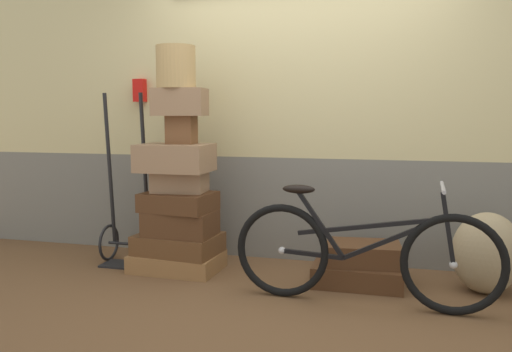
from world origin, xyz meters
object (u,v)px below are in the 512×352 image
object	(u,v)px
luggage_trolley	(128,225)
suitcase_3	(179,202)
suitcase_1	(178,244)
suitcase_8	(358,275)
bicycle	(362,254)
suitcase_4	(180,181)
suitcase_5	(175,158)
burlap_sack	(487,253)
suitcase_6	(181,130)
wicker_basket	(176,67)
suitcase_2	(181,223)
suitcase_0	(177,261)
suitcase_9	(363,254)
suitcase_7	(180,102)

from	to	relation	value
luggage_trolley	suitcase_3	bearing A→B (deg)	-11.27
suitcase_1	suitcase_8	distance (m)	1.43
luggage_trolley	bicycle	distance (m)	2.03
suitcase_1	suitcase_4	size ratio (longest dim) A/B	1.56
suitcase_1	suitcase_5	xyz separation A→B (m)	(-0.00, -0.02, 0.69)
suitcase_8	burlap_sack	distance (m)	0.90
suitcase_3	suitcase_4	size ratio (longest dim) A/B	1.32
suitcase_3	bicycle	world-z (taller)	bicycle
suitcase_6	wicker_basket	distance (m)	0.48
luggage_trolley	suitcase_6	bearing A→B (deg)	-7.79
suitcase_2	suitcase_8	size ratio (longest dim) A/B	0.82
suitcase_0	suitcase_9	size ratio (longest dim) A/B	1.29
suitcase_1	wicker_basket	distance (m)	1.39
suitcase_2	burlap_sack	bearing A→B (deg)	4.01
suitcase_0	burlap_sack	distance (m)	2.32
burlap_sack	suitcase_8	bearing A→B (deg)	-176.66
suitcase_4	wicker_basket	size ratio (longest dim) A/B	1.27
suitcase_2	suitcase_4	size ratio (longest dim) A/B	1.29
suitcase_2	suitcase_5	xyz separation A→B (m)	(-0.04, 0.00, 0.52)
suitcase_4	suitcase_5	distance (m)	0.20
suitcase_2	wicker_basket	size ratio (longest dim) A/B	1.64
suitcase_3	bicycle	bearing A→B (deg)	-9.12
suitcase_2	suitcase_7	bearing A→B (deg)	96.15
suitcase_3	burlap_sack	bearing A→B (deg)	7.68
suitcase_1	suitcase_4	distance (m)	0.50
suitcase_6	luggage_trolley	xyz separation A→B (m)	(-0.53, 0.07, -0.80)
suitcase_1	suitcase_8	bearing A→B (deg)	5.60
luggage_trolley	burlap_sack	world-z (taller)	luggage_trolley
suitcase_2	suitcase_4	world-z (taller)	suitcase_4
suitcase_7	suitcase_6	bearing A→B (deg)	28.31
suitcase_8	bicycle	bearing A→B (deg)	-83.02
burlap_sack	bicycle	size ratio (longest dim) A/B	0.33
suitcase_1	suitcase_9	world-z (taller)	suitcase_9
suitcase_2	suitcase_0	bearing A→B (deg)	158.99
suitcase_3	suitcase_1	bearing A→B (deg)	139.64
suitcase_9	suitcase_3	bearing A→B (deg)	175.23
bicycle	burlap_sack	bearing A→B (deg)	29.01
suitcase_7	suitcase_9	world-z (taller)	suitcase_7
suitcase_2	wicker_basket	xyz separation A→B (m)	(-0.03, 0.03, 1.22)
suitcase_5	suitcase_3	bearing A→B (deg)	19.14
suitcase_5	luggage_trolley	distance (m)	0.77
suitcase_3	suitcase_9	world-z (taller)	suitcase_3
luggage_trolley	suitcase_4	bearing A→B (deg)	-6.75
suitcase_6	bicycle	bearing A→B (deg)	-18.36
suitcase_2	suitcase_9	size ratio (longest dim) A/B	1.00
suitcase_5	suitcase_8	size ratio (longest dim) A/B	0.85
suitcase_6	luggage_trolley	size ratio (longest dim) A/B	0.15
suitcase_1	suitcase_2	xyz separation A→B (m)	(0.03, -0.02, 0.17)
suitcase_5	luggage_trolley	xyz separation A→B (m)	(-0.49, 0.11, -0.59)
suitcase_9	bicycle	xyz separation A→B (m)	(0.02, -0.42, 0.11)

